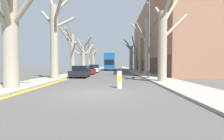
% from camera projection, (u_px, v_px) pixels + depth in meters
% --- Properties ---
extents(ground_plane, '(300.00, 300.00, 0.00)m').
position_uv_depth(ground_plane, '(96.00, 93.00, 9.18)').
color(ground_plane, '#4C4947').
extents(sidewalk_left, '(2.65, 120.00, 0.12)m').
position_uv_depth(sidewalk_left, '(96.00, 69.00, 59.25)').
color(sidewalk_left, gray).
rests_on(sidewalk_left, ground).
extents(sidewalk_right, '(2.65, 120.00, 0.12)m').
position_uv_depth(sidewalk_right, '(128.00, 69.00, 59.04)').
color(sidewalk_right, gray).
rests_on(sidewalk_right, ground).
extents(building_facade_right, '(10.08, 35.22, 13.24)m').
position_uv_depth(building_facade_right, '(169.00, 39.00, 34.91)').
color(building_facade_right, '#93664C').
rests_on(building_facade_right, ground).
extents(kerb_line_stripe, '(0.24, 120.00, 0.01)m').
position_uv_depth(kerb_line_stripe, '(101.00, 69.00, 59.22)').
color(kerb_line_stripe, yellow).
rests_on(kerb_line_stripe, ground).
extents(street_tree_left_0, '(2.62, 3.10, 6.60)m').
position_uv_depth(street_tree_left_0, '(10.00, 32.00, 10.12)').
color(street_tree_left_0, gray).
rests_on(street_tree_left_0, ground).
extents(street_tree_left_1, '(4.33, 4.55, 9.23)m').
position_uv_depth(street_tree_left_1, '(55.00, 36.00, 17.50)').
color(street_tree_left_1, gray).
rests_on(street_tree_left_1, ground).
extents(street_tree_left_2, '(2.76, 2.31, 7.49)m').
position_uv_depth(street_tree_left_2, '(72.00, 51.00, 24.98)').
color(street_tree_left_2, gray).
rests_on(street_tree_left_2, ground).
extents(street_tree_left_3, '(4.14, 4.02, 6.52)m').
position_uv_depth(street_tree_left_3, '(83.00, 56.00, 32.39)').
color(street_tree_left_3, gray).
rests_on(street_tree_left_3, ground).
extents(street_tree_left_4, '(2.18, 3.47, 7.17)m').
position_uv_depth(street_tree_left_4, '(89.00, 57.00, 40.37)').
color(street_tree_left_4, gray).
rests_on(street_tree_left_4, ground).
extents(street_tree_left_5, '(2.41, 2.97, 6.97)m').
position_uv_depth(street_tree_left_5, '(93.00, 60.00, 48.00)').
color(street_tree_left_5, gray).
rests_on(street_tree_left_5, ground).
extents(street_tree_right_0, '(2.72, 4.02, 7.41)m').
position_uv_depth(street_tree_right_0, '(163.00, 41.00, 14.65)').
color(street_tree_right_0, gray).
rests_on(street_tree_right_0, ground).
extents(street_tree_right_1, '(3.55, 3.12, 8.57)m').
position_uv_depth(street_tree_right_1, '(146.00, 44.00, 21.62)').
color(street_tree_right_1, gray).
rests_on(street_tree_right_1, ground).
extents(street_tree_right_2, '(2.40, 3.03, 7.75)m').
position_uv_depth(street_tree_right_2, '(141.00, 50.00, 28.44)').
color(street_tree_right_2, gray).
rests_on(street_tree_right_2, ground).
extents(street_tree_right_3, '(3.61, 2.95, 7.17)m').
position_uv_depth(street_tree_right_3, '(135.00, 57.00, 36.06)').
color(street_tree_right_3, gray).
rests_on(street_tree_right_3, ground).
extents(street_tree_right_4, '(3.12, 3.81, 8.12)m').
position_uv_depth(street_tree_right_4, '(131.00, 56.00, 43.51)').
color(street_tree_right_4, gray).
rests_on(street_tree_right_4, ground).
extents(double_decker_bus, '(2.54, 10.37, 4.27)m').
position_uv_depth(double_decker_bus, '(110.00, 61.00, 46.25)').
color(double_decker_bus, '#19519E').
rests_on(double_decker_bus, ground).
extents(parked_car_0, '(1.87, 4.18, 1.35)m').
position_uv_depth(parked_car_0, '(81.00, 72.00, 20.36)').
color(parked_car_0, black).
rests_on(parked_car_0, ground).
extents(parked_car_1, '(1.76, 4.17, 1.31)m').
position_uv_depth(parked_car_1, '(89.00, 70.00, 26.64)').
color(parked_car_1, maroon).
rests_on(parked_car_1, ground).
extents(parked_car_2, '(1.86, 4.42, 1.48)m').
position_uv_depth(parked_car_2, '(94.00, 69.00, 33.16)').
color(parked_car_2, silver).
rests_on(parked_car_2, ground).
extents(lamp_post, '(1.40, 0.20, 8.87)m').
position_uv_depth(lamp_post, '(148.00, 32.00, 18.04)').
color(lamp_post, '#4C4F54').
rests_on(lamp_post, ground).
extents(traffic_bollard, '(0.31, 0.32, 1.08)m').
position_uv_depth(traffic_bollard, '(119.00, 80.00, 10.97)').
color(traffic_bollard, white).
rests_on(traffic_bollard, ground).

